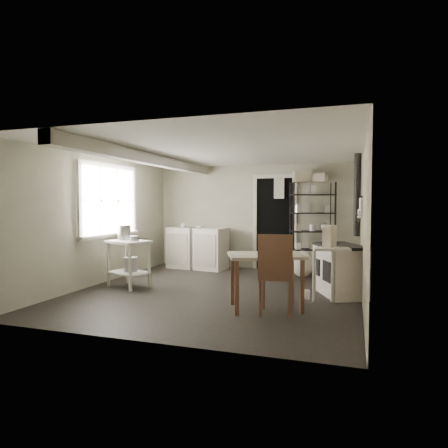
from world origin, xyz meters
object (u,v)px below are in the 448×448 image
(shelf_rack, at_px, (312,228))
(stove, at_px, (340,267))
(stockpot, at_px, (124,232))
(flour_sack, at_px, (302,265))
(chair, at_px, (277,277))
(prep_table, at_px, (129,264))
(base_cabinets, at_px, (197,248))
(work_table, at_px, (266,282))

(shelf_rack, distance_m, stove, 1.99)
(stockpot, bearing_deg, flour_sack, 31.23)
(stove, bearing_deg, chair, -143.02)
(prep_table, height_order, chair, chair)
(base_cabinets, xyz_separation_m, chair, (2.36, -3.07, 0.02))
(chair, bearing_deg, stove, 56.88)
(prep_table, distance_m, shelf_rack, 3.77)
(prep_table, bearing_deg, stove, 8.63)
(stockpot, bearing_deg, stove, 6.65)
(chair, bearing_deg, stockpot, 156.76)
(prep_table, height_order, flour_sack, prep_table)
(prep_table, distance_m, stockpot, 0.57)
(shelf_rack, height_order, stove, shelf_rack)
(work_table, relative_size, chair, 0.94)
(shelf_rack, bearing_deg, stockpot, -164.62)
(work_table, distance_m, chair, 0.27)
(work_table, distance_m, flour_sack, 2.57)
(prep_table, distance_m, flour_sack, 3.33)
(prep_table, relative_size, stove, 0.80)
(base_cabinets, distance_m, stove, 3.54)
(base_cabinets, relative_size, stove, 1.37)
(base_cabinets, height_order, shelf_rack, shelf_rack)
(chair, bearing_deg, shelf_rack, 82.75)
(prep_table, bearing_deg, shelf_rack, 39.13)
(prep_table, distance_m, work_table, 2.66)
(prep_table, relative_size, stockpot, 3.19)
(base_cabinets, xyz_separation_m, shelf_rack, (2.50, 0.14, 0.49))
(shelf_rack, bearing_deg, chair, -113.47)
(work_table, relative_size, flour_sack, 1.93)
(shelf_rack, relative_size, flour_sack, 3.63)
(prep_table, bearing_deg, work_table, -14.98)
(stockpot, height_order, shelf_rack, shelf_rack)
(chair, bearing_deg, flour_sack, 85.20)
(prep_table, relative_size, shelf_rack, 0.43)
(base_cabinets, bearing_deg, stockpot, -97.22)
(base_cabinets, bearing_deg, shelf_rack, 10.34)
(work_table, height_order, chair, chair)
(stove, height_order, work_table, stove)
(chair, distance_m, flour_sack, 2.74)
(work_table, bearing_deg, chair, -43.60)
(prep_table, distance_m, base_cabinets, 2.25)
(stockpot, distance_m, chair, 3.10)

